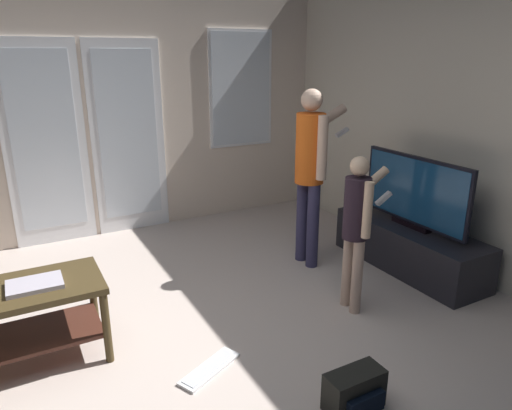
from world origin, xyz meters
name	(u,v)px	position (x,y,z in m)	size (l,w,h in m)	color
ground_plane	(173,370)	(0.00, 0.00, -0.01)	(5.45, 5.22, 0.02)	#C1AFA4
wall_back_with_doors	(86,106)	(0.06, 2.57, 1.35)	(5.45, 0.09, 2.79)	beige
wall_right_plain	(491,116)	(2.69, 0.00, 1.38)	(0.06, 5.22, 2.76)	beige
coffee_table	(27,308)	(-0.73, 0.49, 0.37)	(0.89, 0.52, 0.52)	#40311A
tv_stand	(409,247)	(2.34, 0.35, 0.20)	(0.49, 1.44, 0.39)	black
flat_screen_tv	(415,192)	(2.34, 0.36, 0.71)	(0.08, 1.13, 0.63)	black
person_adult	(311,162)	(1.61, 0.88, 0.95)	(0.68, 0.43, 1.57)	#312E4E
person_child	(357,221)	(1.44, 0.05, 0.71)	(0.50, 0.32, 1.18)	tan
backpack	(355,391)	(0.76, -0.79, 0.11)	(0.33, 0.19, 0.22)	black
loose_keyboard	(210,369)	(0.20, -0.12, 0.01)	(0.45, 0.31, 0.02)	white
laptop_closed	(35,284)	(-0.67, 0.47, 0.53)	(0.31, 0.22, 0.03)	#B4ACB9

